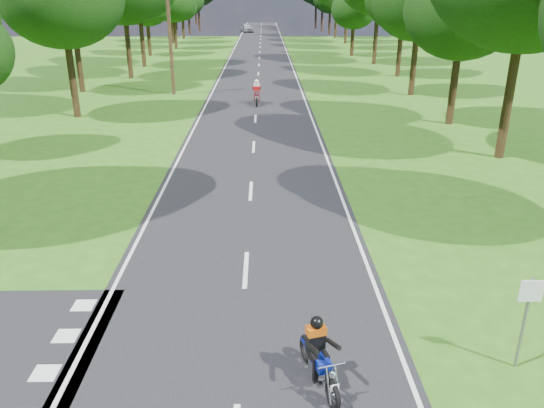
{
  "coord_description": "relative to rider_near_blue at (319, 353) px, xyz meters",
  "views": [
    {
      "loc": [
        0.52,
        -10.52,
        6.97
      ],
      "look_at": [
        0.73,
        4.0,
        1.1
      ],
      "focal_mm": 35.0,
      "sensor_mm": 36.0,
      "label": 1
    }
  ],
  "objects": [
    {
      "name": "distant_car",
      "position": [
        -4.11,
        91.7,
        0.06
      ],
      "size": [
        2.9,
        4.66,
        1.48
      ],
      "primitive_type": "imported",
      "rotation": [
        0.0,
        0.0,
        0.29
      ],
      "color": "silver",
      "rests_on": "main_road"
    },
    {
      "name": "main_road",
      "position": [
        -1.52,
        52.45,
        -0.69
      ],
      "size": [
        7.0,
        140.0,
        0.02
      ],
      "primitive_type": "cube",
      "color": "black",
      "rests_on": "ground"
    },
    {
      "name": "road_sign",
      "position": [
        3.98,
        0.44,
        0.64
      ],
      "size": [
        0.45,
        0.07,
        2.0
      ],
      "color": "slate",
      "rests_on": "ground"
    },
    {
      "name": "ground",
      "position": [
        -1.52,
        2.45,
        -0.7
      ],
      "size": [
        160.0,
        160.0,
        0.0
      ],
      "primitive_type": "plane",
      "color": "#2A5714",
      "rests_on": "ground"
    },
    {
      "name": "rider_near_blue",
      "position": [
        0.0,
        0.0,
        0.0
      ],
      "size": [
        0.98,
        1.73,
        1.37
      ],
      "primitive_type": null,
      "rotation": [
        0.0,
        0.0,
        0.28
      ],
      "color": "#0D1F93",
      "rests_on": "main_road"
    },
    {
      "name": "rider_far_red",
      "position": [
        -1.49,
        26.7,
        0.11
      ],
      "size": [
        0.65,
        1.9,
        1.58
      ],
      "primitive_type": null,
      "rotation": [
        0.0,
        0.0,
        0.01
      ],
      "color": "#AF0D2A",
      "rests_on": "main_road"
    },
    {
      "name": "telegraph_pole",
      "position": [
        -7.52,
        30.45,
        3.37
      ],
      "size": [
        1.2,
        0.26,
        8.0
      ],
      "color": "#382616",
      "rests_on": "ground"
    },
    {
      "name": "road_markings",
      "position": [
        -1.66,
        50.58,
        -0.68
      ],
      "size": [
        7.4,
        140.0,
        0.01
      ],
      "color": "silver",
      "rests_on": "main_road"
    }
  ]
}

